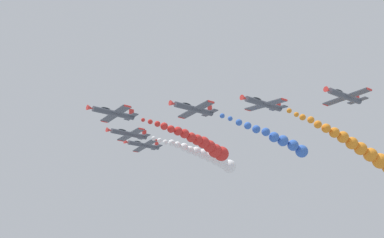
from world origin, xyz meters
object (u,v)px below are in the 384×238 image
(airplane_right_outer, at_px, (143,145))
(airplane_left_outer, at_px, (263,104))
(airplane_lead, at_px, (113,113))
(airplane_trailing, at_px, (344,96))
(airplane_right_inner, at_px, (128,134))
(airplane_left_inner, at_px, (193,109))

(airplane_right_outer, bearing_deg, airplane_left_outer, 178.75)
(airplane_left_outer, height_order, airplane_right_outer, airplane_right_outer)
(airplane_lead, xyz_separation_m, airplane_trailing, (-33.22, -28.96, 0.53))
(airplane_right_outer, bearing_deg, airplane_trailing, -170.65)
(airplane_lead, bearing_deg, airplane_right_inner, -43.19)
(airplane_lead, distance_m, airplane_right_outer, 28.75)
(airplane_right_inner, bearing_deg, airplane_lead, 136.81)
(airplane_left_outer, distance_m, airplane_trailing, 14.65)
(airplane_left_inner, bearing_deg, airplane_left_outer, -143.83)
(airplane_left_outer, bearing_deg, airplane_trailing, -138.05)
(airplane_right_inner, distance_m, airplane_right_outer, 14.52)
(airplane_right_outer, bearing_deg, airplane_right_inner, 134.36)
(airplane_left_outer, bearing_deg, airplane_lead, 40.66)
(airplane_right_outer, height_order, airplane_trailing, airplane_right_outer)
(airplane_right_inner, bearing_deg, airplane_left_outer, -163.96)
(airplane_lead, xyz_separation_m, airplane_right_inner, (10.41, -9.77, -0.27))
(airplane_lead, xyz_separation_m, airplane_left_outer, (-22.34, -19.18, -0.07))
(airplane_right_inner, relative_size, airplane_right_outer, 1.00)
(airplane_left_inner, distance_m, airplane_right_inner, 21.91)
(airplane_trailing, bearing_deg, airplane_right_inner, 23.75)
(airplane_right_inner, height_order, airplane_trailing, airplane_trailing)
(airplane_right_outer, relative_size, airplane_trailing, 1.00)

